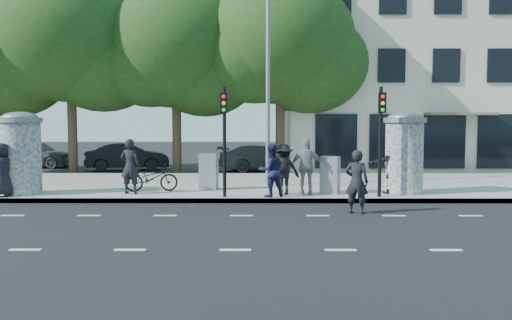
{
  "coord_description": "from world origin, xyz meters",
  "views": [
    {
      "loc": [
        0.42,
        -11.51,
        2.37
      ],
      "look_at": [
        0.37,
        3.5,
        1.32
      ],
      "focal_mm": 35.0,
      "sensor_mm": 36.0,
      "label": 1
    }
  ],
  "objects_px": {
    "ad_column_right": "(404,151)",
    "car_right": "(262,158)",
    "traffic_pole_near": "(224,130)",
    "man_road": "(357,182)",
    "ped_c": "(271,171)",
    "ped_e": "(307,167)",
    "ad_column_left": "(21,151)",
    "bicycle": "(151,178)",
    "traffic_pole_far": "(381,130)",
    "ped_f": "(394,166)",
    "car_left": "(34,154)",
    "car_mid": "(128,157)",
    "cabinet_right": "(330,175)",
    "cabinet_left": "(209,172)",
    "street_lamp": "(268,58)",
    "ped_b": "(130,166)",
    "ped_a": "(2,170)",
    "ped_d": "(284,169)"
  },
  "relations": [
    {
      "from": "ped_e",
      "to": "ped_d",
      "type": "bearing_deg",
      "value": 6.86
    },
    {
      "from": "ad_column_right",
      "to": "car_right",
      "type": "distance_m",
      "value": 10.65
    },
    {
      "from": "ad_column_left",
      "to": "bicycle",
      "type": "height_order",
      "value": "ad_column_left"
    },
    {
      "from": "ad_column_left",
      "to": "traffic_pole_near",
      "type": "xyz_separation_m",
      "value": [
        6.6,
        -0.71,
        0.69
      ]
    },
    {
      "from": "street_lamp",
      "to": "ped_c",
      "type": "distance_m",
      "value": 4.73
    },
    {
      "from": "ped_e",
      "to": "cabinet_left",
      "type": "relative_size",
      "value": 1.44
    },
    {
      "from": "street_lamp",
      "to": "bicycle",
      "type": "relative_size",
      "value": 4.62
    },
    {
      "from": "traffic_pole_far",
      "to": "street_lamp",
      "type": "height_order",
      "value": "street_lamp"
    },
    {
      "from": "ped_f",
      "to": "car_left",
      "type": "height_order",
      "value": "ped_f"
    },
    {
      "from": "traffic_pole_near",
      "to": "ped_c",
      "type": "xyz_separation_m",
      "value": [
        1.43,
        0.07,
        -1.26
      ]
    },
    {
      "from": "man_road",
      "to": "traffic_pole_far",
      "type": "bearing_deg",
      "value": -96.95
    },
    {
      "from": "traffic_pole_near",
      "to": "man_road",
      "type": "distance_m",
      "value": 4.42
    },
    {
      "from": "ped_a",
      "to": "car_mid",
      "type": "xyz_separation_m",
      "value": [
        1.09,
        10.76,
        -0.29
      ]
    },
    {
      "from": "ad_column_right",
      "to": "ped_b",
      "type": "relative_size",
      "value": 1.48
    },
    {
      "from": "ped_b",
      "to": "ped_e",
      "type": "distance_m",
      "value": 5.7
    },
    {
      "from": "ped_c",
      "to": "ped_e",
      "type": "xyz_separation_m",
      "value": [
        1.16,
        0.47,
        0.08
      ]
    },
    {
      "from": "ad_column_right",
      "to": "car_left",
      "type": "bearing_deg",
      "value": 146.08
    },
    {
      "from": "traffic_pole_far",
      "to": "street_lamp",
      "type": "bearing_deg",
      "value": 140.12
    },
    {
      "from": "man_road",
      "to": "car_left",
      "type": "xyz_separation_m",
      "value": [
        -15.22,
        14.59,
        -0.09
      ]
    },
    {
      "from": "street_lamp",
      "to": "ped_c",
      "type": "relative_size",
      "value": 4.9
    },
    {
      "from": "traffic_pole_near",
      "to": "car_right",
      "type": "relative_size",
      "value": 0.75
    },
    {
      "from": "ped_d",
      "to": "man_road",
      "type": "relative_size",
      "value": 0.94
    },
    {
      "from": "ped_d",
      "to": "car_right",
      "type": "xyz_separation_m",
      "value": [
        -0.57,
        9.98,
        -0.3
      ]
    },
    {
      "from": "car_mid",
      "to": "car_right",
      "type": "bearing_deg",
      "value": -105.94
    },
    {
      "from": "cabinet_left",
      "to": "car_mid",
      "type": "bearing_deg",
      "value": 127.67
    },
    {
      "from": "street_lamp",
      "to": "car_mid",
      "type": "height_order",
      "value": "street_lamp"
    },
    {
      "from": "ad_column_left",
      "to": "cabinet_left",
      "type": "bearing_deg",
      "value": 10.3
    },
    {
      "from": "street_lamp",
      "to": "car_right",
      "type": "height_order",
      "value": "street_lamp"
    },
    {
      "from": "car_right",
      "to": "traffic_pole_far",
      "type": "bearing_deg",
      "value": -178.47
    },
    {
      "from": "ped_d",
      "to": "cabinet_right",
      "type": "height_order",
      "value": "ped_d"
    },
    {
      "from": "traffic_pole_far",
      "to": "ped_a",
      "type": "distance_m",
      "value": 11.77
    },
    {
      "from": "ped_c",
      "to": "cabinet_left",
      "type": "relative_size",
      "value": 1.31
    },
    {
      "from": "ped_c",
      "to": "traffic_pole_far",
      "type": "bearing_deg",
      "value": 155.11
    },
    {
      "from": "ad_column_left",
      "to": "car_mid",
      "type": "bearing_deg",
      "value": 85.56
    },
    {
      "from": "cabinet_left",
      "to": "bicycle",
      "type": "bearing_deg",
      "value": -157.59
    },
    {
      "from": "ped_e",
      "to": "car_mid",
      "type": "xyz_separation_m",
      "value": [
        -8.41,
        10.27,
        -0.35
      ]
    },
    {
      "from": "traffic_pole_far",
      "to": "car_right",
      "type": "relative_size",
      "value": 0.75
    },
    {
      "from": "ad_column_left",
      "to": "traffic_pole_near",
      "type": "bearing_deg",
      "value": -6.11
    },
    {
      "from": "traffic_pole_near",
      "to": "ped_f",
      "type": "bearing_deg",
      "value": 8.36
    },
    {
      "from": "ped_b",
      "to": "car_mid",
      "type": "distance_m",
      "value": 10.46
    },
    {
      "from": "ad_column_right",
      "to": "traffic_pole_near",
      "type": "height_order",
      "value": "traffic_pole_near"
    },
    {
      "from": "bicycle",
      "to": "car_right",
      "type": "relative_size",
      "value": 0.38
    },
    {
      "from": "street_lamp",
      "to": "ped_b",
      "type": "xyz_separation_m",
      "value": [
        -4.5,
        -2.12,
        -3.75
      ]
    },
    {
      "from": "ped_c",
      "to": "car_left",
      "type": "xyz_separation_m",
      "value": [
        -12.97,
        12.5,
        -0.19
      ]
    },
    {
      "from": "cabinet_right",
      "to": "car_mid",
      "type": "height_order",
      "value": "car_mid"
    },
    {
      "from": "traffic_pole_far",
      "to": "cabinet_left",
      "type": "bearing_deg",
      "value": 161.89
    },
    {
      "from": "ped_e",
      "to": "cabinet_right",
      "type": "bearing_deg",
      "value": -155.18
    },
    {
      "from": "ped_f",
      "to": "bicycle",
      "type": "height_order",
      "value": "ped_f"
    },
    {
      "from": "cabinet_left",
      "to": "cabinet_right",
      "type": "distance_m",
      "value": 4.16
    },
    {
      "from": "traffic_pole_near",
      "to": "car_left",
      "type": "relative_size",
      "value": 0.75
    }
  ]
}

